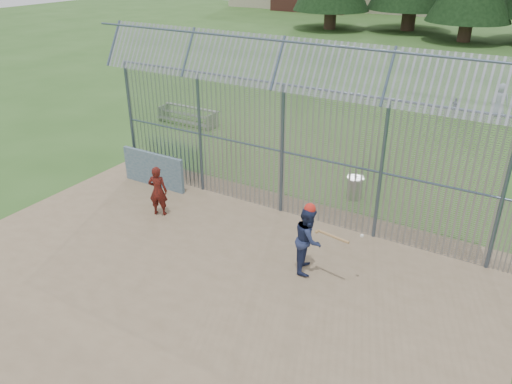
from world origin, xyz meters
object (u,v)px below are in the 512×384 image
Objects in this scene: bleacher at (188,115)px; dugout_wall at (154,169)px; onlooker at (158,191)px; trash_can at (355,188)px; batter at (308,239)px.

dugout_wall is at bearing -61.96° from bleacher.
onlooker is 1.93× the size of trash_can.
dugout_wall is 2.13m from onlooker.
batter is 12.54m from bleacher.
dugout_wall is 6.78m from trash_can.
trash_can is (4.74, 4.13, -0.43)m from onlooker.
trash_can is 9.98m from bleacher.
batter is at bearing -38.32° from bleacher.
batter is at bearing -84.66° from trash_can.
batter is 2.14× the size of trash_can.
batter reaches higher than trash_can.
onlooker is at bearing 66.46° from batter.
trash_can is at bearing -14.58° from batter.
bleacher is at bearing 31.76° from batter.
batter is 4.50m from trash_can.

